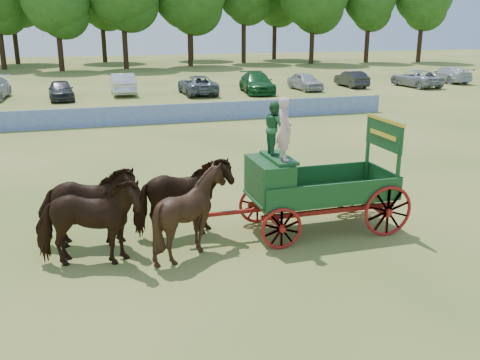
# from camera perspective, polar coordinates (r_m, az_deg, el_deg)

# --- Properties ---
(ground) EXTENTS (160.00, 160.00, 0.00)m
(ground) POSITION_cam_1_polar(r_m,az_deg,el_deg) (14.12, 9.79, -6.65)
(ground) COLOR #A8924C
(ground) RESTS_ON ground
(horse_lead_left) EXTENTS (2.71, 1.61, 2.15)m
(horse_lead_left) POSITION_cam_1_polar(r_m,az_deg,el_deg) (12.78, -15.87, -4.41)
(horse_lead_left) COLOR #311E0D
(horse_lead_left) RESTS_ON ground
(horse_lead_right) EXTENTS (2.71, 1.60, 2.15)m
(horse_lead_right) POSITION_cam_1_polar(r_m,az_deg,el_deg) (13.82, -15.99, -2.82)
(horse_lead_right) COLOR #311E0D
(horse_lead_right) RESTS_ON ground
(horse_wheel_left) EXTENTS (2.15, 1.97, 2.15)m
(horse_wheel_left) POSITION_cam_1_polar(r_m,az_deg,el_deg) (13.00, -5.25, -3.45)
(horse_wheel_left) COLOR #311E0D
(horse_wheel_left) RESTS_ON ground
(horse_wheel_right) EXTENTS (2.59, 1.28, 2.15)m
(horse_wheel_right) POSITION_cam_1_polar(r_m,az_deg,el_deg) (14.02, -6.16, -1.97)
(horse_wheel_right) COLOR #311E0D
(horse_wheel_right) RESTS_ON ground
(farm_dray) EXTENTS (6.00, 2.00, 3.73)m
(farm_dray) POSITION_cam_1_polar(r_m,az_deg,el_deg) (14.20, 6.10, 0.39)
(farm_dray) COLOR maroon
(farm_dray) RESTS_ON ground
(sponsor_banner) EXTENTS (26.00, 0.08, 1.05)m
(sponsor_banner) POSITION_cam_1_polar(r_m,az_deg,el_deg) (30.37, -7.15, 7.06)
(sponsor_banner) COLOR #1C3598
(sponsor_banner) RESTS_ON ground
(parked_cars) EXTENTS (55.18, 7.78, 1.62)m
(parked_cars) POSITION_cam_1_polar(r_m,az_deg,el_deg) (42.18, -9.74, 9.94)
(parked_cars) COLOR silver
(parked_cars) RESTS_ON ground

